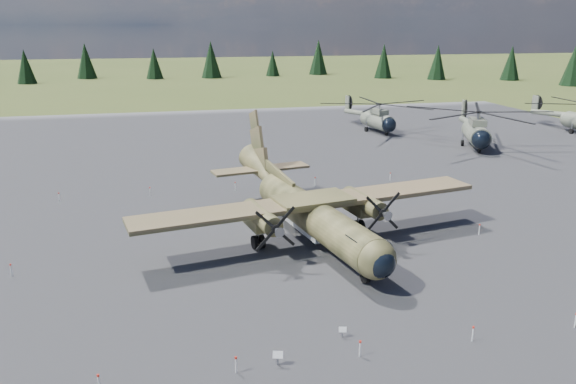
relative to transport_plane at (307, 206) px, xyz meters
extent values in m
plane|color=#4D5526|center=(-3.53, -2.28, -2.50)|extent=(500.00, 500.00, 0.00)
cube|color=slate|center=(-3.53, 7.72, -2.50)|extent=(120.00, 120.00, 0.04)
cylinder|color=#3A3B1F|center=(0.25, -1.38, -0.42)|extent=(5.41, 16.49, 2.54)
sphere|color=#3A3B1F|center=(1.71, -9.40, -0.42)|extent=(2.89, 2.89, 2.49)
sphere|color=black|center=(1.80, -9.89, -0.46)|extent=(2.12, 2.12, 1.83)
cube|color=black|center=(1.45, -7.97, 0.26)|extent=(2.04, 1.75, 0.50)
cone|color=#3A3B1F|center=(-1.66, 9.14, 0.54)|extent=(3.56, 6.57, 3.81)
cube|color=#A2A5A8|center=(0.09, -0.49, -1.46)|extent=(2.66, 5.65, 0.45)
cube|color=#2E391E|center=(0.17, -0.93, 0.62)|extent=(26.39, 7.72, 0.32)
cube|color=#3A3B1F|center=(0.17, -0.93, 0.82)|extent=(5.93, 4.18, 0.32)
cylinder|color=#3A3B1F|center=(-3.79, -1.93, 0.13)|extent=(2.18, 4.88, 1.36)
cube|color=#3A3B1F|center=(-3.92, -1.22, -0.46)|extent=(1.89, 3.27, 0.72)
cone|color=gray|center=(-3.27, -4.83, 0.13)|extent=(0.82, 0.93, 0.69)
cylinder|color=black|center=(-3.92, -1.22, -2.00)|extent=(0.96, 1.12, 1.00)
cylinder|color=#3A3B1F|center=(4.23, -0.47, 0.13)|extent=(2.18, 4.88, 1.36)
cube|color=#3A3B1F|center=(4.10, 0.24, -0.46)|extent=(1.89, 3.27, 0.72)
cone|color=gray|center=(4.75, -3.37, 0.13)|extent=(0.82, 0.93, 0.69)
cylinder|color=black|center=(4.10, 0.24, -2.00)|extent=(0.96, 1.12, 1.00)
cube|color=#3A3B1F|center=(-1.04, 5.75, 1.08)|extent=(1.47, 6.78, 1.52)
cube|color=#2E391E|center=(-1.74, 9.58, 0.58)|extent=(8.91, 3.51, 0.20)
cylinder|color=gray|center=(1.51, -8.33, -1.34)|extent=(0.15, 0.15, 0.82)
cylinder|color=black|center=(1.51, -8.33, -2.00)|extent=(0.46, 0.89, 0.85)
cylinder|color=gray|center=(21.18, 39.33, -0.80)|extent=(3.11, 6.84, 2.29)
sphere|color=black|center=(21.60, 36.05, -0.85)|extent=(2.36, 2.36, 2.11)
sphere|color=gray|center=(20.76, 42.60, -0.80)|extent=(2.36, 2.36, 2.11)
cube|color=gray|center=(21.23, 38.97, 0.67)|extent=(1.92, 3.11, 0.69)
cylinder|color=gray|center=(21.23, 38.97, 1.35)|extent=(0.37, 0.37, 0.92)
cylinder|color=gray|center=(20.33, 46.02, -0.48)|extent=(1.76, 7.86, 1.31)
cube|color=gray|center=(19.89, 49.43, 0.67)|extent=(0.36, 1.30, 2.20)
cylinder|color=black|center=(20.21, 49.47, 0.67)|extent=(0.36, 2.37, 2.38)
cylinder|color=black|center=(21.53, 36.60, -2.13)|extent=(0.33, 0.65, 0.62)
cylinder|color=black|center=(19.82, 40.26, -2.13)|extent=(0.37, 0.76, 0.73)
cylinder|color=gray|center=(19.82, 40.26, -1.65)|extent=(0.14, 0.14, 1.33)
cylinder|color=black|center=(22.27, 40.58, -2.13)|extent=(0.37, 0.76, 0.73)
cylinder|color=gray|center=(22.27, 40.58, -1.65)|extent=(0.14, 0.14, 1.33)
cylinder|color=gray|center=(29.40, 26.05, -0.61)|extent=(5.02, 7.79, 2.56)
sphere|color=black|center=(28.08, 22.61, -0.66)|extent=(3.04, 3.04, 2.35)
sphere|color=gray|center=(30.71, 29.49, -0.61)|extent=(3.04, 3.04, 2.35)
cube|color=gray|center=(29.25, 25.67, 1.03)|extent=(2.79, 3.68, 0.77)
cylinder|color=gray|center=(29.25, 25.67, 1.80)|extent=(0.48, 0.48, 1.02)
cylinder|color=gray|center=(32.08, 33.07, -0.25)|extent=(3.92, 8.46, 1.46)
cube|color=gray|center=(33.45, 36.65, 1.03)|extent=(0.72, 1.42, 2.46)
cylinder|color=black|center=(33.79, 36.53, 1.03)|extent=(1.01, 2.51, 2.66)
cylinder|color=black|center=(28.30, 23.18, -2.09)|extent=(0.52, 0.75, 0.70)
cylinder|color=black|center=(28.54, 27.69, -2.09)|extent=(0.58, 0.87, 0.82)
cylinder|color=gray|center=(28.54, 27.69, -1.55)|extent=(0.18, 0.18, 1.48)
cylinder|color=black|center=(31.12, 26.70, -2.09)|extent=(0.58, 0.87, 0.82)
cylinder|color=gray|center=(31.12, 26.70, -1.55)|extent=(0.18, 0.18, 1.48)
sphere|color=gray|center=(49.66, 34.32, -0.73)|extent=(2.37, 2.37, 2.20)
cylinder|color=gray|center=(49.37, 37.89, -0.40)|extent=(1.47, 8.20, 1.37)
cube|color=gray|center=(49.07, 41.47, 0.80)|extent=(0.32, 1.35, 2.30)
cylinder|color=black|center=(49.41, 41.49, 0.80)|extent=(0.26, 2.48, 2.49)
cylinder|color=black|center=(48.56, 31.92, -2.12)|extent=(0.35, 0.79, 0.77)
cylinder|color=gray|center=(48.56, 31.92, -1.61)|extent=(0.14, 0.14, 1.39)
cube|color=gray|center=(-5.54, -15.59, -2.20)|extent=(0.11, 0.11, 0.60)
cube|color=white|center=(-5.54, -15.65, -1.91)|extent=(0.52, 0.33, 0.34)
cube|color=gray|center=(-1.82, -13.95, -2.26)|extent=(0.08, 0.08, 0.49)
cube|color=white|center=(-1.82, -13.99, -2.02)|extent=(0.42, 0.25, 0.27)
cylinder|color=white|center=(-13.53, -15.78, -2.10)|extent=(0.07, 0.07, 0.80)
cylinder|color=red|center=(-13.53, -15.78, -1.70)|extent=(0.12, 0.12, 0.10)
cylinder|color=white|center=(-7.53, -15.78, -2.10)|extent=(0.07, 0.07, 0.80)
cylinder|color=red|center=(-7.53, -15.78, -1.70)|extent=(0.12, 0.12, 0.10)
cylinder|color=white|center=(-1.53, -15.78, -2.10)|extent=(0.07, 0.07, 0.80)
cylinder|color=red|center=(-1.53, -15.78, -1.70)|extent=(0.12, 0.12, 0.10)
cylinder|color=white|center=(4.47, -15.78, -2.10)|extent=(0.07, 0.07, 0.80)
cylinder|color=red|center=(4.47, -15.78, -1.70)|extent=(0.12, 0.12, 0.10)
cylinder|color=white|center=(10.47, -15.78, -2.10)|extent=(0.07, 0.07, 0.80)
cylinder|color=white|center=(-19.53, 13.72, -2.10)|extent=(0.07, 0.07, 0.80)
cylinder|color=red|center=(-19.53, 13.72, -1.70)|extent=(0.12, 0.12, 0.10)
cylinder|color=white|center=(-11.53, 13.72, -2.10)|extent=(0.07, 0.07, 0.80)
cylinder|color=red|center=(-11.53, 13.72, -1.70)|extent=(0.12, 0.12, 0.10)
cylinder|color=white|center=(-3.53, 13.72, -2.10)|extent=(0.07, 0.07, 0.80)
cylinder|color=red|center=(-3.53, 13.72, -1.70)|extent=(0.12, 0.12, 0.10)
cylinder|color=white|center=(4.47, 13.72, -2.10)|extent=(0.07, 0.07, 0.80)
cylinder|color=red|center=(4.47, 13.72, -1.70)|extent=(0.12, 0.12, 0.10)
cylinder|color=white|center=(12.47, 13.72, -2.10)|extent=(0.07, 0.07, 0.80)
cylinder|color=red|center=(12.47, 13.72, -1.70)|extent=(0.12, 0.12, 0.10)
cylinder|color=white|center=(-20.03, -2.28, -2.10)|extent=(0.07, 0.07, 0.80)
cylinder|color=red|center=(-20.03, -2.28, -1.70)|extent=(0.12, 0.12, 0.10)
cylinder|color=white|center=(12.97, -2.28, -2.10)|extent=(0.07, 0.07, 0.80)
cylinder|color=red|center=(12.97, -2.28, -1.70)|extent=(0.12, 0.12, 0.10)
cone|color=black|center=(96.20, 91.11, 2.98)|extent=(6.14, 6.14, 10.96)
cone|color=black|center=(89.41, 108.55, 2.37)|extent=(5.45, 5.45, 9.73)
cone|color=black|center=(69.68, 115.14, 2.44)|extent=(5.53, 5.53, 9.87)
cone|color=black|center=(56.23, 123.13, 2.49)|extent=(5.59, 5.59, 9.99)
cone|color=black|center=(40.71, 139.98, 2.94)|extent=(6.09, 6.09, 10.88)
cone|color=black|center=(25.25, 137.58, 1.36)|extent=(4.32, 4.32, 7.72)
cone|color=black|center=(5.94, 135.49, 2.90)|extent=(6.05, 6.05, 10.80)
cone|color=black|center=(-10.83, 136.22, 1.94)|extent=(4.98, 4.98, 8.88)
cone|color=black|center=(-30.54, 141.39, 2.67)|extent=(5.79, 5.79, 10.33)
cone|color=black|center=(-44.83, 129.03, 2.07)|extent=(5.12, 5.12, 9.14)
camera|label=1|loc=(-10.20, -38.06, 12.85)|focal=35.00mm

